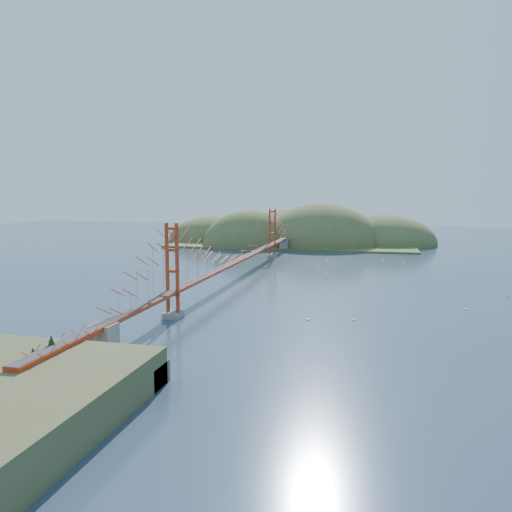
% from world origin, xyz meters
% --- Properties ---
extents(ground, '(320.00, 320.00, 0.00)m').
position_xyz_m(ground, '(0.00, 0.00, 0.00)').
color(ground, '#2B3C56').
rests_on(ground, ground).
extents(bridge, '(2.20, 94.40, 12.00)m').
position_xyz_m(bridge, '(0.00, 0.18, 7.01)').
color(bridge, gray).
rests_on(bridge, ground).
extents(approach_viaduct, '(1.40, 12.00, 3.38)m').
position_xyz_m(approach_viaduct, '(0.00, -51.91, 2.55)').
color(approach_viaduct, red).
rests_on(approach_viaduct, ground).
extents(promontory, '(9.00, 6.00, 0.24)m').
position_xyz_m(promontory, '(0.00, -48.50, 0.12)').
color(promontory, '#59544C').
rests_on(promontory, ground).
extents(fort, '(3.70, 2.30, 1.75)m').
position_xyz_m(fort, '(0.40, -47.80, 0.67)').
color(fort, brown).
rests_on(fort, ground).
extents(far_headlands, '(84.00, 58.00, 25.00)m').
position_xyz_m(far_headlands, '(2.21, 68.52, 0.00)').
color(far_headlands, brown).
rests_on(far_headlands, ground).
extents(sailboat_3, '(0.56, 0.46, 0.65)m').
position_xyz_m(sailboat_3, '(12.32, 17.04, 0.15)').
color(sailboat_3, white).
rests_on(sailboat_3, ground).
extents(sailboat_0, '(0.51, 0.56, 0.63)m').
position_xyz_m(sailboat_0, '(23.76, -2.32, 0.14)').
color(sailboat_0, white).
rests_on(sailboat_0, ground).
extents(sailboat_6, '(0.58, 0.58, 0.63)m').
position_xyz_m(sailboat_6, '(21.68, -25.82, 0.14)').
color(sailboat_6, white).
rests_on(sailboat_6, ground).
extents(sailboat_14, '(0.45, 0.51, 0.58)m').
position_xyz_m(sailboat_14, '(23.64, 9.45, 0.14)').
color(sailboat_14, white).
rests_on(sailboat_14, ground).
extents(sailboat_15, '(0.50, 0.56, 0.63)m').
position_xyz_m(sailboat_15, '(37.60, 25.86, 0.14)').
color(sailboat_15, white).
rests_on(sailboat_15, ground).
extents(sailboat_2, '(0.55, 0.49, 0.62)m').
position_xyz_m(sailboat_2, '(35.88, -16.85, 0.14)').
color(sailboat_2, white).
rests_on(sailboat_2, ground).
extents(sailboat_10, '(0.50, 0.59, 0.68)m').
position_xyz_m(sailboat_10, '(16.35, -27.04, 0.15)').
color(sailboat_10, white).
rests_on(sailboat_10, ground).
extents(sailboat_17, '(0.60, 0.59, 0.68)m').
position_xyz_m(sailboat_17, '(46.03, 17.29, 0.15)').
color(sailboat_17, white).
rests_on(sailboat_17, ground).
extents(sailboat_11, '(0.63, 0.63, 0.66)m').
position_xyz_m(sailboat_11, '(43.31, -6.70, 0.15)').
color(sailboat_11, white).
rests_on(sailboat_11, ground).
extents(sailboat_12, '(0.61, 0.58, 0.69)m').
position_xyz_m(sailboat_12, '(13.42, 27.36, 0.15)').
color(sailboat_12, white).
rests_on(sailboat_12, ground).
extents(sailboat_7, '(0.60, 0.55, 0.68)m').
position_xyz_m(sailboat_7, '(30.04, 28.02, 0.15)').
color(sailboat_7, white).
rests_on(sailboat_7, ground).
extents(sailboat_1, '(0.61, 0.64, 0.71)m').
position_xyz_m(sailboat_1, '(14.77, 9.10, 0.16)').
color(sailboat_1, white).
rests_on(sailboat_1, ground).
extents(sailboat_4, '(0.53, 0.54, 0.61)m').
position_xyz_m(sailboat_4, '(34.57, 6.61, 0.14)').
color(sailboat_4, white).
rests_on(sailboat_4, ground).
extents(sailboat_16, '(0.60, 0.60, 0.64)m').
position_xyz_m(sailboat_16, '(22.04, 15.44, 0.15)').
color(sailboat_16, white).
rests_on(sailboat_16, ground).
extents(sailboat_extra_0, '(0.52, 0.61, 0.71)m').
position_xyz_m(sailboat_extra_0, '(25.65, 28.86, 0.15)').
color(sailboat_extra_0, white).
rests_on(sailboat_extra_0, ground).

